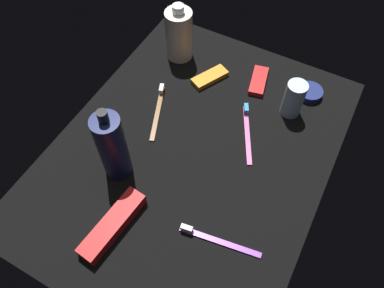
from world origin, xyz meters
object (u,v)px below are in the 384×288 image
(toothbrush_brown, at_px, (158,109))
(cream_tin_left, at_px, (310,92))
(deodorant_stick, at_px, (294,99))
(toothpaste_box_red, at_px, (113,225))
(snack_bar_red, at_px, (259,81))
(toothbrush_pink, at_px, (247,130))
(toothbrush_purple, at_px, (215,239))
(snack_bar_orange, at_px, (210,77))
(bodywash_bottle, at_px, (179,34))
(lotion_bottle, at_px, (112,147))

(toothbrush_brown, distance_m, cream_tin_left, 0.41)
(deodorant_stick, bearing_deg, toothpaste_box_red, 155.37)
(snack_bar_red, bearing_deg, deodorant_stick, -129.18)
(toothbrush_pink, relative_size, toothpaste_box_red, 0.94)
(toothbrush_purple, height_order, cream_tin_left, toothbrush_purple)
(toothpaste_box_red, height_order, snack_bar_orange, toothpaste_box_red)
(deodorant_stick, distance_m, toothbrush_pink, 0.14)
(toothbrush_brown, relative_size, snack_bar_orange, 1.65)
(deodorant_stick, xyz_separation_m, toothpaste_box_red, (-0.49, 0.22, -0.04))
(deodorant_stick, height_order, toothbrush_pink, deodorant_stick)
(toothbrush_pink, distance_m, snack_bar_red, 0.17)
(cream_tin_left, bearing_deg, bodywash_bottle, 94.57)
(deodorant_stick, distance_m, toothbrush_brown, 0.35)
(deodorant_stick, distance_m, snack_bar_red, 0.13)
(toothbrush_brown, bearing_deg, snack_bar_orange, -22.91)
(toothbrush_purple, relative_size, snack_bar_orange, 1.73)
(lotion_bottle, bearing_deg, bodywash_bottle, 8.88)
(toothbrush_brown, xyz_separation_m, snack_bar_red, (0.22, -0.20, 0.00))
(lotion_bottle, relative_size, deodorant_stick, 2.11)
(toothbrush_brown, distance_m, snack_bar_red, 0.29)
(deodorant_stick, relative_size, toothbrush_brown, 0.60)
(deodorant_stick, xyz_separation_m, toothbrush_purple, (-0.41, 0.02, -0.05))
(deodorant_stick, xyz_separation_m, toothbrush_pink, (-0.11, 0.07, -0.05))
(deodorant_stick, xyz_separation_m, snack_bar_orange, (0.00, 0.24, -0.04))
(snack_bar_orange, bearing_deg, lotion_bottle, -162.32)
(toothpaste_box_red, distance_m, cream_tin_left, 0.62)
(lotion_bottle, relative_size, toothpaste_box_red, 1.23)
(toothbrush_pink, bearing_deg, bodywash_bottle, 60.58)
(bodywash_bottle, bearing_deg, cream_tin_left, -85.43)
(cream_tin_left, bearing_deg, snack_bar_red, 100.12)
(snack_bar_red, distance_m, cream_tin_left, 0.14)
(toothbrush_purple, bearing_deg, deodorant_stick, -2.49)
(cream_tin_left, bearing_deg, toothbrush_pink, 152.83)
(toothbrush_brown, bearing_deg, lotion_bottle, -176.82)
(toothbrush_purple, xyz_separation_m, snack_bar_red, (0.46, 0.09, 0.00))
(lotion_bottle, xyz_separation_m, toothbrush_purple, (-0.05, -0.28, -0.09))
(bodywash_bottle, bearing_deg, deodorant_stick, -97.89)
(toothbrush_brown, bearing_deg, bodywash_bottle, 14.09)
(toothbrush_brown, bearing_deg, toothpaste_box_red, -165.37)
(toothpaste_box_red, bearing_deg, lotion_bottle, 35.91)
(bodywash_bottle, height_order, toothpaste_box_red, bodywash_bottle)
(toothbrush_purple, distance_m, toothbrush_brown, 0.38)
(toothbrush_brown, distance_m, snack_bar_orange, 0.18)
(toothbrush_pink, xyz_separation_m, toothbrush_purple, (-0.30, -0.06, 0.00))
(toothbrush_purple, relative_size, snack_bar_red, 1.73)
(snack_bar_red, bearing_deg, lotion_bottle, 143.32)
(deodorant_stick, height_order, toothpaste_box_red, deodorant_stick)
(toothbrush_brown, height_order, toothpaste_box_red, toothpaste_box_red)
(snack_bar_orange, bearing_deg, cream_tin_left, -46.99)
(toothbrush_purple, height_order, toothbrush_brown, same)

